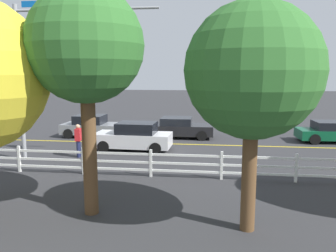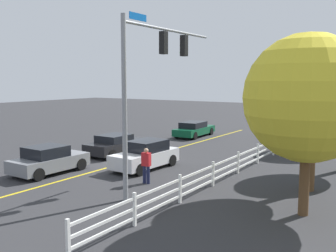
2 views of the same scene
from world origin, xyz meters
name	(u,v)px [view 1 (image 1 of 2)]	position (x,y,z in m)	size (l,w,h in m)	color
ground_plane	(144,143)	(0.00, 0.00, 0.00)	(120.00, 120.00, 0.00)	#2D2D30
lane_center_stripe	(210,145)	(-4.00, 0.00, 0.00)	(28.00, 0.16, 0.01)	gold
signal_assembly	(54,51)	(3.34, 4.54, 5.25)	(6.86, 0.38, 7.51)	gray
car_0	(336,132)	(-11.67, -1.78, 0.64)	(4.80, 2.08, 1.29)	#0C4C2D
car_1	(134,137)	(0.21, 1.88, 0.74)	(4.25, 1.96, 1.55)	silver
car_2	(179,128)	(-1.92, -2.11, 0.65)	(4.37, 1.99, 1.33)	black
car_3	(92,126)	(3.84, -1.72, 0.69)	(4.06, 2.02, 1.45)	slate
pedestrian	(78,139)	(2.66, 3.75, 0.93)	(0.30, 0.43, 1.69)	#191E3F
white_rail_fence	(186,164)	(-3.00, 6.57, 0.60)	(26.10, 0.10, 1.15)	white
tree_0	(253,71)	(-5.01, 10.98, 4.31)	(3.57, 3.57, 6.13)	brown
tree_3	(86,47)	(-0.38, 10.44, 5.01)	(3.37, 3.37, 6.75)	brown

